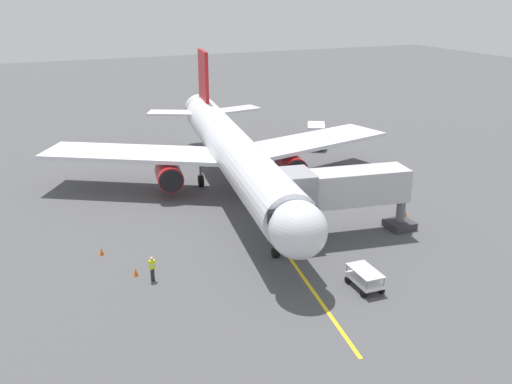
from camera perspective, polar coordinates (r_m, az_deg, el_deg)
The scene contains 10 objects.
ground_plane at distance 55.11m, azimuth -3.46°, elevation 0.64°, with size 220.00×220.00×0.00m, color #4C4C4F.
apron_lead_in_line at distance 47.60m, azimuth 0.46°, elevation -2.48°, with size 0.24×40.00×0.01m, color yellow.
airplane at distance 51.81m, azimuth -2.31°, elevation 4.04°, with size 34.38×40.26×11.50m.
jet_bridge at distance 43.13m, azimuth 7.93°, elevation 0.26°, with size 11.52×4.48×5.40m.
ground_crew_marshaller at distance 37.83m, azimuth -10.34°, elevation -7.53°, with size 0.46×0.37×1.71m.
baggage_cart_near_nose at distance 37.13m, azimuth 10.82°, elevation -8.52°, with size 1.64×2.65×1.27m.
box_truck_portside at distance 68.77m, azimuth 6.01°, elevation 5.65°, with size 3.92×4.97×2.62m.
safety_cone_nose_left at distance 49.13m, azimuth 14.70°, elevation -2.10°, with size 0.32×0.32×0.55m, color #F2590F.
safety_cone_nose_right at distance 38.92m, azimuth -11.92°, elevation -7.84°, with size 0.32×0.32×0.55m, color #F2590F.
safety_cone_wing_port at distance 42.37m, azimuth -15.17°, elevation -5.75°, with size 0.32×0.32×0.55m, color #F2590F.
Camera 1 is at (17.69, 48.99, 18.03)m, focal length 40.02 mm.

